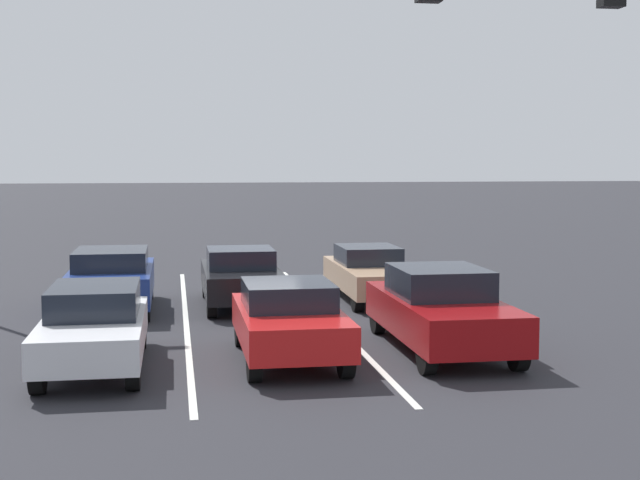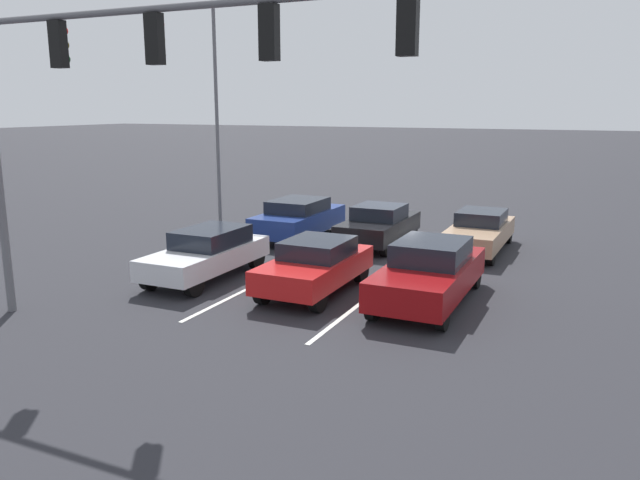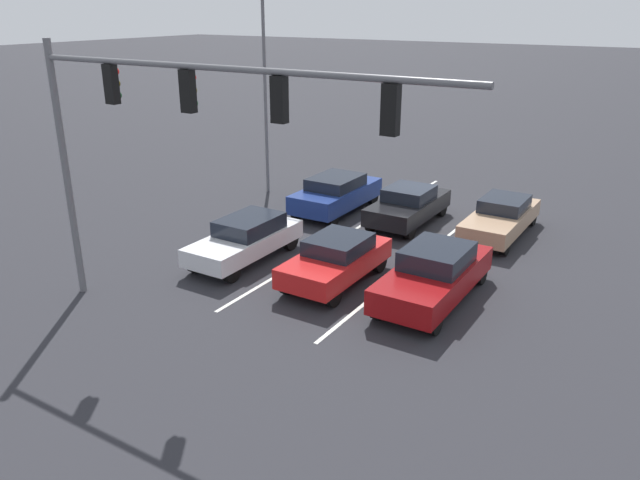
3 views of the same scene
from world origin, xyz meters
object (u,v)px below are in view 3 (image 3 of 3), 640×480
car_red_midlane_front (336,259)px  traffic_signal_gantry (167,119)px  car_maroon_leftlane_front (434,274)px  street_lamp_right_shoulder (269,75)px  car_black_midlane_second (408,205)px  car_tan_leftlane_second (501,217)px  car_navy_rightlane_second (336,193)px  car_silver_rightlane_front (246,238)px

car_red_midlane_front → traffic_signal_gantry: bearing=65.7°
car_maroon_leftlane_front → car_red_midlane_front: (2.97, 0.41, -0.04)m
car_red_midlane_front → street_lamp_right_shoulder: street_lamp_right_shoulder is taller
car_black_midlane_second → car_tan_leftlane_second: bearing=-170.3°
car_navy_rightlane_second → traffic_signal_gantry: 11.53m
car_maroon_leftlane_front → car_black_midlane_second: 6.65m
car_maroon_leftlane_front → car_black_midlane_second: car_maroon_leftlane_front is taller
car_tan_leftlane_second → traffic_signal_gantry: traffic_signal_gantry is taller
car_tan_leftlane_second → car_silver_rightlane_front: bearing=46.5°
car_red_midlane_front → car_tan_leftlane_second: (-3.00, -6.73, -0.05)m
car_black_midlane_second → traffic_signal_gantry: size_ratio=0.36×
car_maroon_leftlane_front → car_black_midlane_second: bearing=-59.5°
car_maroon_leftlane_front → street_lamp_right_shoulder: size_ratio=0.54×
car_navy_rightlane_second → traffic_signal_gantry: (-1.50, 10.45, 4.64)m
car_black_midlane_second → street_lamp_right_shoulder: 8.26m
car_maroon_leftlane_front → car_tan_leftlane_second: 6.32m
car_black_midlane_second → street_lamp_right_shoulder: size_ratio=0.48×
car_tan_leftlane_second → street_lamp_right_shoulder: bearing=-0.8°
car_maroon_leftlane_front → car_silver_rightlane_front: 6.40m
car_tan_leftlane_second → car_red_midlane_front: bearing=66.0°
car_tan_leftlane_second → car_black_midlane_second: (3.41, 0.58, 0.05)m
car_silver_rightlane_front → car_maroon_leftlane_front: bearing=-176.1°
car_navy_rightlane_second → street_lamp_right_shoulder: size_ratio=0.50×
car_maroon_leftlane_front → street_lamp_right_shoulder: bearing=-32.0°
car_red_midlane_front → car_black_midlane_second: bearing=-86.2°
car_red_midlane_front → car_silver_rightlane_front: bearing=0.5°
car_maroon_leftlane_front → car_black_midlane_second: size_ratio=1.13×
car_silver_rightlane_front → traffic_signal_gantry: 6.59m
street_lamp_right_shoulder → traffic_signal_gantry: bearing=115.3°
car_red_midlane_front → street_lamp_right_shoulder: (7.38, -6.86, 4.37)m
car_silver_rightlane_front → car_black_midlane_second: size_ratio=1.03×
traffic_signal_gantry → street_lamp_right_shoulder: size_ratio=1.31×
car_navy_rightlane_second → street_lamp_right_shoulder: bearing=-13.0°
car_tan_leftlane_second → traffic_signal_gantry: bearing=65.9°
car_silver_rightlane_front → street_lamp_right_shoulder: bearing=-60.1°
car_navy_rightlane_second → car_maroon_leftlane_front: bearing=139.3°
car_silver_rightlane_front → street_lamp_right_shoulder: street_lamp_right_shoulder is taller
car_silver_rightlane_front → car_red_midlane_front: bearing=-179.5°
car_maroon_leftlane_front → car_navy_rightlane_second: size_ratio=1.08×
car_red_midlane_front → car_tan_leftlane_second: car_red_midlane_front is taller
car_red_midlane_front → car_maroon_leftlane_front: bearing=-172.2°
car_maroon_leftlane_front → traffic_signal_gantry: (4.98, 4.88, 4.63)m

